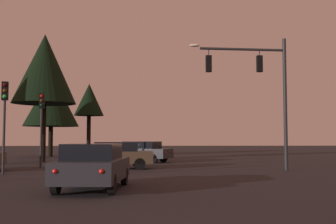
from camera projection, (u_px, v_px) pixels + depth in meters
The scene contains 10 objects.
ground_plane at pixel (149, 163), 29.32m from camera, with size 168.00×168.00×0.00m, color black.
traffic_signal_mast_arm at pixel (260, 81), 22.95m from camera, with size 5.38×0.58×7.21m.
traffic_light_corner_left at pixel (41, 115), 25.48m from camera, with size 0.32×0.36×4.45m.
traffic_light_corner_right at pixel (5, 109), 20.28m from camera, with size 0.34×0.37×4.45m.
car_nearside_lane at pixel (93, 166), 14.06m from camera, with size 2.23×4.47×1.52m.
car_crossing_left at pixel (114, 155), 23.82m from camera, with size 4.57×2.12×1.52m.
car_far_lane at pixel (141, 151), 31.02m from camera, with size 4.90×3.72×1.52m.
tree_behind_sign at pixel (89, 100), 45.69m from camera, with size 3.20×3.20×7.72m.
tree_left_far at pixel (51, 100), 41.26m from camera, with size 5.36×5.36×8.13m.
tree_right_cluster at pixel (45, 69), 31.49m from camera, with size 4.70×4.70×9.57m.
Camera 1 is at (-0.16, -5.02, 1.66)m, focal length 45.15 mm.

